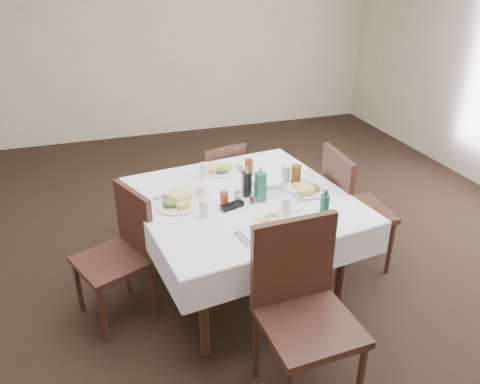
{
  "coord_description": "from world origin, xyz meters",
  "views": [
    {
      "loc": [
        -0.95,
        -2.88,
        2.24
      ],
      "look_at": [
        -0.06,
        -0.15,
        0.8
      ],
      "focal_mm": 35.0,
      "sensor_mm": 36.0,
      "label": 1
    }
  ],
  "objects_px": {
    "chair_west": "(123,247)",
    "water_s": "(286,206)",
    "ketchup_bottle": "(224,197)",
    "coffee_mug": "(201,190)",
    "water_e": "(286,173)",
    "chair_south": "(302,300)",
    "oil_cruet_green": "(261,186)",
    "water_n": "(205,171)",
    "bread_basket": "(268,184)",
    "chair_east": "(348,203)",
    "chair_north": "(220,182)",
    "water_w": "(204,208)",
    "green_bottle": "(324,208)",
    "dining_table": "(243,207)",
    "oil_cruet_dark": "(246,183)"
  },
  "relations": [
    {
      "from": "dining_table",
      "to": "oil_cruet_dark",
      "type": "xyz_separation_m",
      "value": [
        0.03,
        0.02,
        0.17
      ]
    },
    {
      "from": "chair_west",
      "to": "ketchup_bottle",
      "type": "relative_size",
      "value": 7.52
    },
    {
      "from": "water_w",
      "to": "green_bottle",
      "type": "distance_m",
      "value": 0.75
    },
    {
      "from": "dining_table",
      "to": "chair_west",
      "type": "relative_size",
      "value": 1.73
    },
    {
      "from": "water_w",
      "to": "oil_cruet_dark",
      "type": "distance_m",
      "value": 0.4
    },
    {
      "from": "water_w",
      "to": "oil_cruet_green",
      "type": "distance_m",
      "value": 0.43
    },
    {
      "from": "bread_basket",
      "to": "oil_cruet_dark",
      "type": "xyz_separation_m",
      "value": [
        -0.18,
        -0.05,
        0.06
      ]
    },
    {
      "from": "dining_table",
      "to": "oil_cruet_dark",
      "type": "relative_size",
      "value": 6.95
    },
    {
      "from": "chair_north",
      "to": "bread_basket",
      "type": "relative_size",
      "value": 3.39
    },
    {
      "from": "chair_south",
      "to": "water_n",
      "type": "distance_m",
      "value": 1.35
    },
    {
      "from": "chair_south",
      "to": "oil_cruet_green",
      "type": "xyz_separation_m",
      "value": [
        0.07,
        0.85,
        0.29
      ]
    },
    {
      "from": "chair_south",
      "to": "green_bottle",
      "type": "relative_size",
      "value": 4.61
    },
    {
      "from": "water_e",
      "to": "coffee_mug",
      "type": "bearing_deg",
      "value": -176.68
    },
    {
      "from": "chair_north",
      "to": "bread_basket",
      "type": "height_order",
      "value": "bread_basket"
    },
    {
      "from": "water_w",
      "to": "ketchup_bottle",
      "type": "distance_m",
      "value": 0.19
    },
    {
      "from": "ketchup_bottle",
      "to": "chair_north",
      "type": "bearing_deg",
      "value": 76.18
    },
    {
      "from": "water_n",
      "to": "bread_basket",
      "type": "relative_size",
      "value": 0.49
    },
    {
      "from": "water_n",
      "to": "bread_basket",
      "type": "xyz_separation_m",
      "value": [
        0.38,
        -0.32,
        -0.02
      ]
    },
    {
      "from": "coffee_mug",
      "to": "chair_east",
      "type": "bearing_deg",
      "value": -4.27
    },
    {
      "from": "water_e",
      "to": "oil_cruet_green",
      "type": "relative_size",
      "value": 0.47
    },
    {
      "from": "chair_west",
      "to": "ketchup_bottle",
      "type": "xyz_separation_m",
      "value": [
        0.68,
        -0.08,
        0.3
      ]
    },
    {
      "from": "water_s",
      "to": "water_w",
      "type": "bearing_deg",
      "value": 165.2
    },
    {
      "from": "chair_north",
      "to": "chair_south",
      "type": "xyz_separation_m",
      "value": [
        -0.05,
        -1.79,
        0.11
      ]
    },
    {
      "from": "oil_cruet_green",
      "to": "ketchup_bottle",
      "type": "height_order",
      "value": "oil_cruet_green"
    },
    {
      "from": "chair_east",
      "to": "coffee_mug",
      "type": "bearing_deg",
      "value": 175.73
    },
    {
      "from": "chair_west",
      "to": "water_s",
      "type": "distance_m",
      "value": 1.12
    },
    {
      "from": "water_s",
      "to": "water_e",
      "type": "height_order",
      "value": "water_e"
    },
    {
      "from": "chair_south",
      "to": "oil_cruet_dark",
      "type": "xyz_separation_m",
      "value": [
        0.01,
        0.95,
        0.27
      ]
    },
    {
      "from": "water_n",
      "to": "green_bottle",
      "type": "relative_size",
      "value": 0.54
    },
    {
      "from": "chair_east",
      "to": "water_n",
      "type": "distance_m",
      "value": 1.12
    },
    {
      "from": "chair_west",
      "to": "water_e",
      "type": "height_order",
      "value": "chair_west"
    },
    {
      "from": "water_s",
      "to": "coffee_mug",
      "type": "relative_size",
      "value": 0.97
    },
    {
      "from": "water_w",
      "to": "chair_east",
      "type": "bearing_deg",
      "value": 9.8
    },
    {
      "from": "water_s",
      "to": "bread_basket",
      "type": "distance_m",
      "value": 0.38
    },
    {
      "from": "chair_east",
      "to": "water_s",
      "type": "distance_m",
      "value": 0.79
    },
    {
      "from": "water_s",
      "to": "water_e",
      "type": "bearing_deg",
      "value": 67.54
    },
    {
      "from": "water_e",
      "to": "green_bottle",
      "type": "xyz_separation_m",
      "value": [
        -0.01,
        -0.63,
        0.04
      ]
    },
    {
      "from": "water_n",
      "to": "water_w",
      "type": "height_order",
      "value": "water_n"
    },
    {
      "from": "water_n",
      "to": "chair_west",
      "type": "bearing_deg",
      "value": -150.78
    },
    {
      "from": "chair_north",
      "to": "water_n",
      "type": "xyz_separation_m",
      "value": [
        -0.25,
        -0.47,
        0.34
      ]
    },
    {
      "from": "chair_south",
      "to": "oil_cruet_green",
      "type": "distance_m",
      "value": 0.9
    },
    {
      "from": "oil_cruet_green",
      "to": "green_bottle",
      "type": "height_order",
      "value": "oil_cruet_green"
    },
    {
      "from": "chair_north",
      "to": "oil_cruet_green",
      "type": "bearing_deg",
      "value": -88.47
    },
    {
      "from": "chair_west",
      "to": "water_w",
      "type": "height_order",
      "value": "chair_west"
    },
    {
      "from": "chair_east",
      "to": "chair_west",
      "type": "xyz_separation_m",
      "value": [
        -1.7,
        -0.02,
        -0.04
      ]
    },
    {
      "from": "water_s",
      "to": "chair_west",
      "type": "bearing_deg",
      "value": 162.66
    },
    {
      "from": "bread_basket",
      "to": "oil_cruet_green",
      "type": "relative_size",
      "value": 0.95
    },
    {
      "from": "water_n",
      "to": "oil_cruet_green",
      "type": "height_order",
      "value": "oil_cruet_green"
    },
    {
      "from": "chair_west",
      "to": "water_e",
      "type": "bearing_deg",
      "value": 6.46
    },
    {
      "from": "coffee_mug",
      "to": "water_s",
      "type": "bearing_deg",
      "value": -42.8
    }
  ]
}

